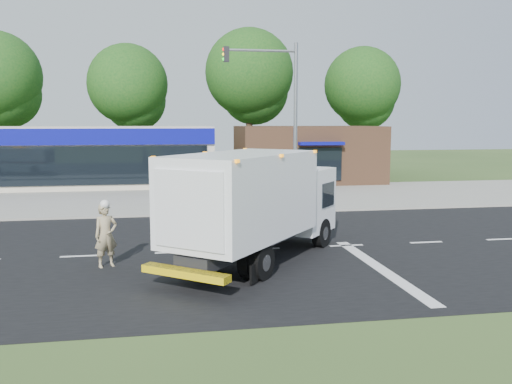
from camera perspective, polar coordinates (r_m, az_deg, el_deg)
The scene contains 11 objects.
ground at distance 18.57m, azimuth 0.65°, elevation -6.05°, with size 120.00×120.00×0.00m, color #385123.
road_asphalt at distance 18.57m, azimuth 0.65°, elevation -6.03°, with size 60.00×14.00×0.02m, color black.
sidewalk at distance 26.51m, azimuth -2.54°, elevation -1.84°, with size 60.00×2.40×0.12m, color gray.
parking_apron at distance 32.22m, azimuth -3.83°, elevation -0.29°, with size 60.00×9.00×0.02m, color gray.
lane_markings at distance 17.58m, azimuth 5.82°, elevation -6.80°, with size 55.20×7.00×0.01m.
ems_box_truck at distance 16.50m, azimuth -0.01°, elevation -0.76°, with size 6.68×7.54×3.43m.
emergency_worker at distance 16.76m, azimuth -15.52°, elevation -4.32°, with size 0.83×0.72×2.04m.
retail_strip_mall at distance 38.20m, azimuth -18.38°, elevation 3.58°, with size 18.00×6.20×4.00m.
brown_storefront at distance 39.18m, azimuth 5.49°, elevation 3.99°, with size 10.00×6.70×4.00m.
traffic_signal_pole at distance 25.98m, azimuth 2.79°, elevation 8.74°, with size 3.51×0.25×8.00m.
background_trees at distance 46.09m, azimuth -6.83°, elevation 11.18°, with size 36.77×7.39×12.10m.
Camera 1 is at (-3.25, -17.76, 4.33)m, focal length 38.00 mm.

